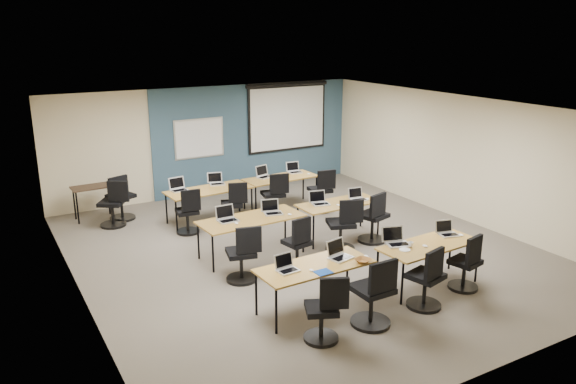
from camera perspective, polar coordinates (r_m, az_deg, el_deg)
floor at (r=10.74m, az=1.48°, el=-5.93°), size 8.00×9.00×0.02m
ceiling at (r=10.03m, az=1.59°, el=8.49°), size 8.00×9.00×0.02m
wall_back at (r=14.24m, az=-7.97°, el=5.18°), size 8.00×0.04×2.70m
wall_front at (r=7.08m, az=21.02°, el=-7.41°), size 8.00×0.04×2.70m
wall_left at (r=8.98m, az=-20.84°, el=-2.40°), size 0.04×9.00×2.70m
wall_right at (r=12.79m, az=17.05°, el=3.35°), size 0.04×9.00×2.70m
blue_accent_panel at (r=14.71m, az=-3.40°, el=5.67°), size 5.50×0.04×2.70m
whiteboard at (r=14.04m, az=-9.01°, el=5.40°), size 1.28×0.03×0.98m
projector_screen at (r=15.01m, az=-0.05°, el=7.99°), size 2.40×0.10×1.82m
training_table_front_left at (r=8.31m, az=2.74°, el=-7.73°), size 1.75×0.73×0.73m
training_table_front_right at (r=9.36m, az=14.16°, el=-5.40°), size 1.73×0.72×0.73m
training_table_mid_left at (r=10.28m, az=-3.75°, el=-2.89°), size 1.94×0.81×0.73m
training_table_mid_right at (r=11.21m, az=5.20°, el=-1.32°), size 1.68×0.70×0.73m
training_table_back_left at (r=12.20m, az=-8.03°, el=0.08°), size 1.84×0.77×0.73m
training_table_back_right at (r=13.05m, az=-0.76°, el=1.30°), size 1.72×0.72×0.73m
laptop_0 at (r=8.09m, az=-0.16°, el=-7.58°), size 0.30×0.26×0.23m
mouse_0 at (r=8.10m, az=2.40°, el=-7.94°), size 0.06×0.09×0.03m
task_chair_0 at (r=7.68m, az=3.75°, el=-12.30°), size 0.51×0.48×0.96m
laptop_1 at (r=8.56m, az=5.20°, el=-6.24°), size 0.35×0.30×0.26m
mouse_1 at (r=8.64m, az=7.95°, el=-6.49°), size 0.07×0.10×0.03m
task_chair_1 at (r=8.09m, az=8.73°, el=-10.56°), size 0.58×0.58×1.05m
laptop_2 at (r=9.19m, az=10.93°, el=-4.82°), size 0.36×0.31×0.27m
mouse_2 at (r=9.20m, az=13.76°, el=-5.36°), size 0.09×0.12×0.04m
task_chair_2 at (r=8.72m, az=13.94°, el=-8.95°), size 0.53×0.53×1.00m
laptop_3 at (r=9.80m, az=15.86°, el=-3.86°), size 0.31×0.26×0.24m
mouse_3 at (r=9.83m, az=17.17°, el=-4.20°), size 0.08×0.11×0.04m
task_chair_3 at (r=9.49m, az=17.69°, el=-7.26°), size 0.48×0.48×0.96m
laptop_4 at (r=10.16m, az=-6.23°, el=-2.55°), size 0.35×0.30×0.27m
mouse_4 at (r=9.99m, az=-5.27°, el=-3.17°), size 0.07×0.10×0.04m
task_chair_4 at (r=9.35m, az=-4.58°, el=-6.73°), size 0.52×0.52×1.00m
laptop_5 at (r=10.49m, az=-1.63°, el=-1.85°), size 0.34×0.29×0.26m
mouse_5 at (r=10.41m, az=0.16°, el=-2.29°), size 0.09×0.12×0.04m
task_chair_5 at (r=9.84m, az=1.05°, el=-5.58°), size 0.48×0.48×0.96m
laptop_6 at (r=11.06m, az=3.21°, el=-0.91°), size 0.34×0.29×0.25m
mouse_6 at (r=11.01m, az=5.11°, el=-1.32°), size 0.07×0.10×0.03m
task_chair_6 at (r=10.63m, az=5.62°, el=-3.77°), size 0.59×0.56×1.03m
laptop_7 at (r=11.41m, az=7.08°, el=-0.49°), size 0.31×0.26×0.23m
mouse_7 at (r=11.46m, az=8.07°, el=-0.69°), size 0.09×0.12×0.04m
task_chair_7 at (r=11.11m, az=8.69°, el=-2.96°), size 0.57×0.56×1.04m
laptop_8 at (r=12.21m, az=-11.09°, el=0.48°), size 0.36×0.30×0.27m
mouse_8 at (r=12.14m, az=-10.14°, el=0.18°), size 0.09×0.11×0.03m
task_chair_8 at (r=11.63m, az=-10.08°, el=-2.32°), size 0.48×0.48×0.97m
laptop_9 at (r=12.55m, az=-7.29°, el=1.08°), size 0.33×0.28×0.25m
mouse_9 at (r=12.43m, az=-5.93°, el=0.74°), size 0.09×0.12×0.04m
task_chair_9 at (r=11.96m, az=-5.55°, el=-1.60°), size 0.51×0.49×0.97m
laptop_10 at (r=13.05m, az=-2.50°, el=1.81°), size 0.35×0.29×0.26m
mouse_10 at (r=12.92m, az=-1.06°, el=1.42°), size 0.08×0.10×0.03m
task_chair_10 at (r=12.48m, az=-1.37°, el=-0.66°), size 0.53×0.53×1.01m
laptop_11 at (r=13.47m, az=0.65°, el=2.26°), size 0.32×0.27×0.25m
mouse_11 at (r=13.30m, az=2.10°, el=1.85°), size 0.08×0.10×0.03m
task_chair_11 at (r=12.84m, az=3.42°, el=-0.21°), size 0.53×0.53×1.01m
blue_mousepad at (r=8.07m, az=3.60°, el=-8.13°), size 0.24×0.21×0.01m
snack_bowl at (r=8.44m, az=7.62°, el=-6.92°), size 0.30×0.30×0.06m
snack_plate at (r=9.00m, az=11.78°, el=-5.76°), size 0.18×0.18×0.01m
coffee_cup at (r=9.11m, az=12.36°, el=-5.26°), size 0.08×0.08×0.07m
utility_table at (r=12.98m, az=-19.27°, el=0.12°), size 0.86×0.48×0.75m
spare_chair_a at (r=12.78m, az=-16.62°, el=-0.90°), size 0.58×0.56×1.03m
spare_chair_b at (r=12.42m, az=-17.28°, el=-1.50°), size 0.61×0.54×1.02m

